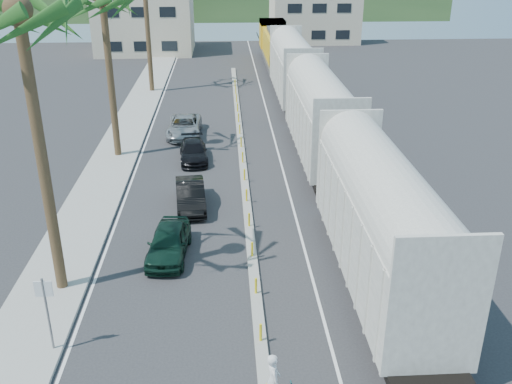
# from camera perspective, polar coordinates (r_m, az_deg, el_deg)

# --- Properties ---
(ground) EXTENTS (140.00, 140.00, 0.00)m
(ground) POSITION_cam_1_polar(r_m,az_deg,el_deg) (19.68, 0.86, -18.56)
(ground) COLOR #28282B
(ground) RESTS_ON ground
(sidewalk) EXTENTS (3.00, 90.00, 0.15)m
(sidewalk) POSITION_cam_1_polar(r_m,az_deg,el_deg) (42.30, -13.21, 4.99)
(sidewalk) COLOR gray
(sidewalk) RESTS_ON ground
(rails) EXTENTS (1.56, 100.00, 0.06)m
(rails) POSITION_cam_1_polar(r_m,az_deg,el_deg) (44.93, 4.72, 6.59)
(rails) COLOR black
(rails) RESTS_ON ground
(median) EXTENTS (0.45, 60.00, 0.85)m
(median) POSITION_cam_1_polar(r_m,az_deg,el_deg) (36.91, -1.34, 2.88)
(median) COLOR gray
(median) RESTS_ON ground
(lane_markings) EXTENTS (9.42, 90.00, 0.01)m
(lane_markings) POSITION_cam_1_polar(r_m,az_deg,el_deg) (41.68, -4.55, 5.17)
(lane_markings) COLOR silver
(lane_markings) RESTS_ON ground
(freight_train) EXTENTS (3.00, 60.94, 5.85)m
(freight_train) POSITION_cam_1_polar(r_m,az_deg,el_deg) (42.38, 5.19, 9.55)
(freight_train) COLOR #A8A59A
(freight_train) RESTS_ON ground
(street_sign) EXTENTS (0.60, 0.08, 3.00)m
(street_sign) POSITION_cam_1_polar(r_m,az_deg,el_deg) (20.93, -20.25, -10.52)
(street_sign) COLOR slate
(street_sign) RESTS_ON ground
(buildings) EXTENTS (38.00, 27.00, 10.00)m
(buildings) POSITION_cam_1_polar(r_m,az_deg,el_deg) (86.78, -7.10, 17.74)
(buildings) COLOR #BEB197
(buildings) RESTS_ON ground
(car_lead) EXTENTS (2.38, 4.54, 1.46)m
(car_lead) POSITION_cam_1_polar(r_m,az_deg,el_deg) (26.30, -8.73, -4.97)
(car_lead) COLOR black
(car_lead) RESTS_ON ground
(car_second) EXTENTS (2.30, 4.60, 1.43)m
(car_second) POSITION_cam_1_polar(r_m,az_deg,el_deg) (30.91, -6.58, -0.32)
(car_second) COLOR black
(car_second) RESTS_ON ground
(car_third) EXTENTS (2.47, 4.61, 1.25)m
(car_third) POSITION_cam_1_polar(r_m,az_deg,el_deg) (37.69, -6.28, 4.06)
(car_third) COLOR black
(car_third) RESTS_ON ground
(car_rear) EXTENTS (2.57, 5.24, 1.43)m
(car_rear) POSITION_cam_1_polar(r_m,az_deg,el_deg) (42.75, -7.19, 6.54)
(car_rear) COLOR #9A9C9F
(car_rear) RESTS_ON ground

